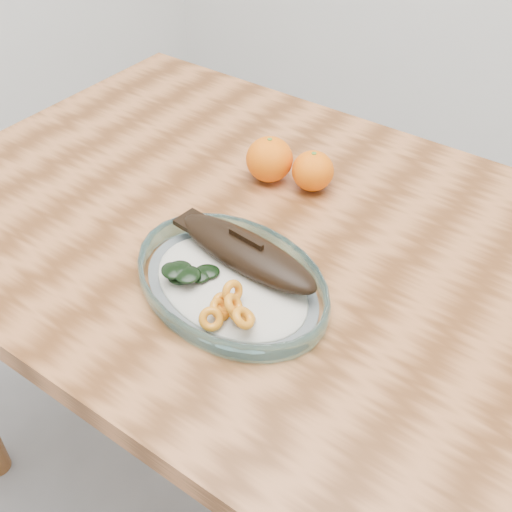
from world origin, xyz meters
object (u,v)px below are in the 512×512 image
(dining_table, at_px, (270,276))
(orange_left, at_px, (269,159))
(orange_right, at_px, (313,171))
(plated_meal, at_px, (232,279))

(dining_table, relative_size, orange_left, 14.96)
(orange_left, relative_size, orange_right, 1.14)
(dining_table, relative_size, orange_right, 17.06)
(plated_meal, xyz_separation_m, orange_right, (-0.04, 0.28, 0.02))
(orange_right, bearing_deg, orange_left, -165.61)
(dining_table, bearing_deg, plated_meal, -77.73)
(dining_table, xyz_separation_m, orange_left, (-0.08, 0.12, 0.14))
(dining_table, bearing_deg, orange_right, 93.70)
(dining_table, xyz_separation_m, orange_right, (-0.01, 0.14, 0.13))
(dining_table, height_order, plated_meal, plated_meal)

